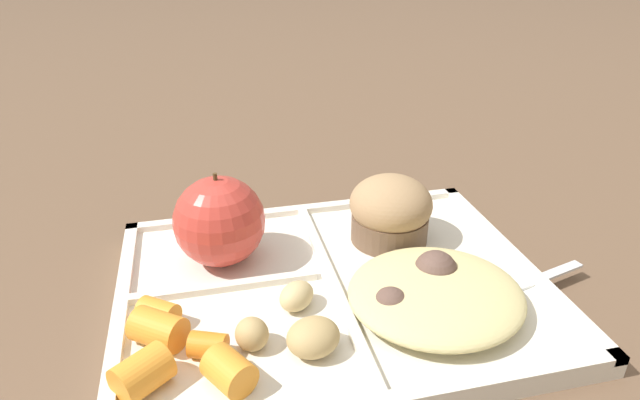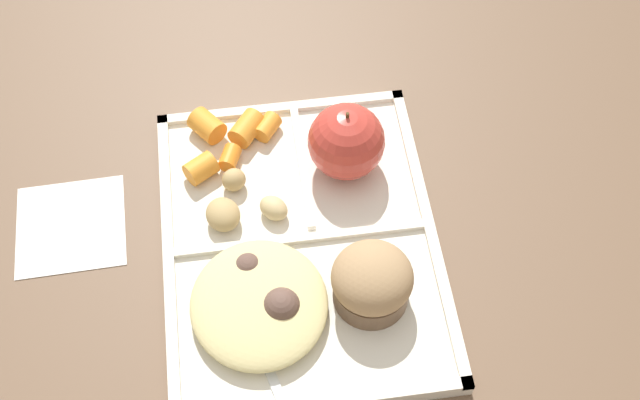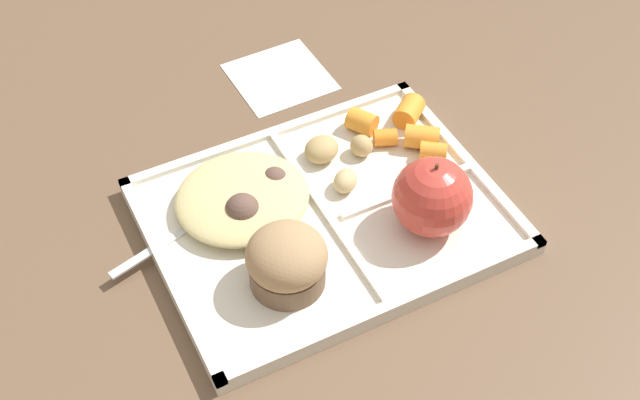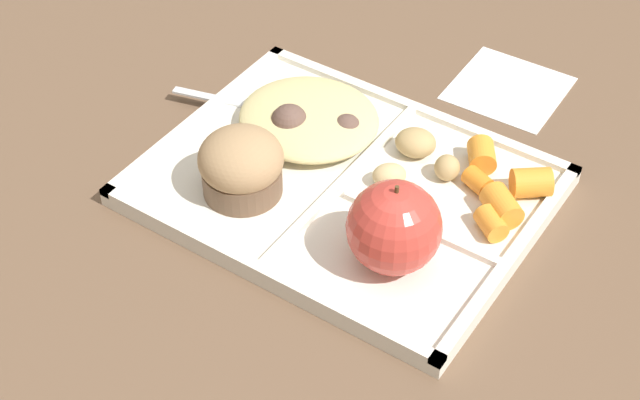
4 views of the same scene
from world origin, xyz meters
The scene contains 17 objects.
ground centered at (0.00, 0.00, 0.00)m, with size 6.00×6.00×0.00m, color brown.
lunch_tray centered at (0.00, 0.00, 0.01)m, with size 0.35×0.27×0.02m.
green_apple centered at (-0.09, 0.06, 0.05)m, with size 0.08×0.08×0.09m.
bran_muffin centered at (0.07, 0.06, 0.04)m, with size 0.08×0.08×0.06m.
carrot_slice_near_corner centered at (-0.11, -0.06, 0.02)m, with size 0.02×0.02×0.03m, color orange.
carrot_slice_center centered at (-0.15, -0.08, 0.03)m, with size 0.03×0.03×0.03m, color orange.
carrot_slice_edge centered at (-0.14, -0.02, 0.02)m, with size 0.02×0.02×0.03m, color orange.
carrot_slice_back centered at (-0.14, -0.04, 0.03)m, with size 0.03×0.03×0.04m, color orange.
carrot_slice_large centered at (-0.09, -0.09, 0.03)m, with size 0.03×0.03×0.03m, color orange.
potato_chunk_corner centered at (-0.04, -0.02, 0.02)m, with size 0.02×0.03×0.02m, color tan.
potato_chunk_wedge centered at (-0.07, -0.06, 0.02)m, with size 0.03×0.02×0.02m, color tan.
potato_chunk_browned centered at (-0.03, -0.07, 0.03)m, with size 0.04×0.03×0.03m, color tan.
egg_noodle_pile centered at (0.07, -0.05, 0.03)m, with size 0.14×0.13×0.03m, color #D6C684.
meatball_back centered at (0.03, -0.05, 0.03)m, with size 0.03×0.03×0.03m, color brown.
meatball_center centered at (0.08, -0.03, 0.03)m, with size 0.04×0.04×0.04m, color brown.
plastic_fork centered at (0.14, -0.04, 0.01)m, with size 0.15×0.05×0.00m.
paper_napkin centered at (-0.06, -0.23, 0.00)m, with size 0.11×0.11×0.00m, color white.
Camera 2 is at (0.43, -0.04, 0.75)m, focal length 47.73 mm.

